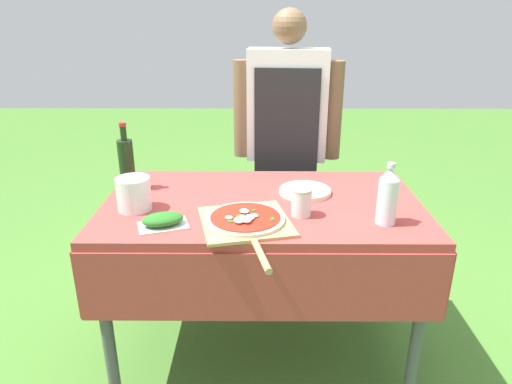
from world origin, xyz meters
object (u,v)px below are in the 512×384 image
person_cook (287,133)px  water_bottle (388,196)px  pizza_on_peel (246,221)px  oil_bottle (127,163)px  plate_stack (305,191)px  prep_table (262,222)px  herb_container (163,220)px  sauce_jar (301,204)px  mixing_tub (134,194)px

person_cook → water_bottle: 0.93m
pizza_on_peel → oil_bottle: (-0.54, 0.38, 0.11)m
water_bottle → person_cook: bearing=110.5°
oil_bottle → plate_stack: bearing=-4.1°
prep_table → oil_bottle: (-0.60, 0.14, 0.22)m
prep_table → plate_stack: (0.19, 0.09, 0.11)m
pizza_on_peel → water_bottle: 0.54m
prep_table → water_bottle: 0.55m
water_bottle → herb_container: size_ratio=1.15×
prep_table → herb_container: herb_container is taller
person_cook → sauce_jar: size_ratio=13.97×
mixing_tub → person_cook: bearing=48.8°
pizza_on_peel → plate_stack: size_ratio=2.44×
person_cook → water_bottle: size_ratio=6.53×
herb_container → plate_stack: bearing=31.0°
mixing_tub → plate_stack: mixing_tub is taller
pizza_on_peel → oil_bottle: size_ratio=1.84×
prep_table → herb_container: (-0.37, -0.25, 0.12)m
person_cook → mixing_tub: bearing=53.9°
pizza_on_peel → oil_bottle: oil_bottle is taller
pizza_on_peel → herb_container: herb_container is taller
plate_stack → pizza_on_peel: bearing=-128.2°
water_bottle → herb_container: 0.84m
plate_stack → mixing_tub: bearing=-165.8°
water_bottle → mixing_tub: (-0.98, 0.12, -0.04)m
pizza_on_peel → herb_container: (-0.31, -0.02, 0.01)m
prep_table → sauce_jar: 0.26m
person_cook → water_bottle: bearing=115.6°
prep_table → person_cook: person_cook is taller
mixing_tub → sauce_jar: 0.67m
herb_container → plate_stack: herb_container is taller
oil_bottle → mixing_tub: (0.09, -0.23, -0.05)m
prep_table → sauce_jar: sauce_jar is taller
herb_container → mixing_tub: 0.22m
herb_container → plate_stack: size_ratio=0.91×
pizza_on_peel → sauce_jar: (0.21, 0.09, 0.03)m
oil_bottle → herb_container: size_ratio=1.45×
water_bottle → sauce_jar: water_bottle is taller
prep_table → pizza_on_peel: 0.27m
pizza_on_peel → plate_stack: (0.25, 0.32, -0.00)m
oil_bottle → sauce_jar: 0.81m
prep_table → plate_stack: bearing=25.0°
herb_container → oil_bottle: bearing=120.5°
mixing_tub → oil_bottle: bearing=110.3°
prep_table → pizza_on_peel: pizza_on_peel is taller
prep_table → person_cook: 0.71m
prep_table → water_bottle: water_bottle is taller
herb_container → sauce_jar: (0.52, 0.10, 0.02)m
pizza_on_peel → oil_bottle: 0.67m
prep_table → plate_stack: size_ratio=5.92×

